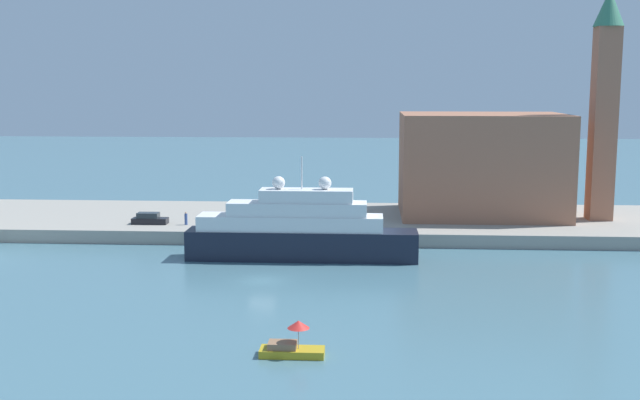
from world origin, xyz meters
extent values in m
plane|color=slate|center=(0.00, 0.00, 0.00)|extent=(400.00, 400.00, 0.00)
cube|color=gray|center=(0.00, 27.88, 0.80)|extent=(110.00, 23.75, 1.60)
cube|color=black|center=(3.05, 9.47, 1.60)|extent=(24.82, 4.02, 3.19)
cube|color=white|center=(1.81, 9.47, 4.01)|extent=(19.85, 3.70, 1.63)
cube|color=white|center=(2.55, 9.47, 5.54)|extent=(14.89, 3.38, 1.44)
cube|color=white|center=(3.55, 9.47, 6.95)|extent=(9.93, 3.06, 1.38)
cylinder|color=silver|center=(3.05, 9.47, 9.40)|extent=(0.16, 0.16, 3.50)
sphere|color=white|center=(5.53, 9.47, 8.34)|extent=(1.39, 1.39, 1.39)
sphere|color=white|center=(0.57, 9.47, 8.34)|extent=(1.39, 1.39, 1.39)
cube|color=#B7991E|center=(4.94, -20.75, 0.27)|extent=(4.51, 1.67, 0.55)
cube|color=#8C6647|center=(4.27, -20.75, 0.78)|extent=(1.99, 1.34, 0.46)
cylinder|color=#B2B2B2|center=(5.39, -20.75, 1.29)|extent=(0.06, 0.06, 1.48)
cone|color=red|center=(5.39, -20.75, 2.30)|extent=(1.55, 1.55, 0.54)
cube|color=#9E664C|center=(24.97, 30.27, 8.27)|extent=(21.06, 15.17, 13.33)
cube|color=#9E664C|center=(39.57, 27.65, 13.69)|extent=(2.89, 2.89, 24.18)
cone|color=#387A5B|center=(39.57, 27.65, 28.08)|extent=(3.76, 3.76, 4.59)
cube|color=black|center=(-16.82, 20.89, 1.97)|extent=(4.36, 1.64, 0.74)
cube|color=#262D33|center=(-17.04, 20.89, 2.67)|extent=(2.62, 1.47, 0.66)
cylinder|color=#334C8C|center=(-12.21, 20.49, 2.29)|extent=(0.36, 0.36, 1.38)
sphere|color=tan|center=(-12.21, 20.49, 3.10)|extent=(0.24, 0.24, 0.24)
cylinder|color=black|center=(6.47, 16.89, 1.91)|extent=(0.45, 0.45, 0.62)
camera|label=1|loc=(10.15, -72.76, 18.86)|focal=43.82mm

